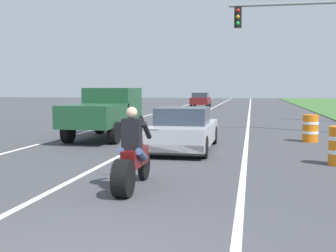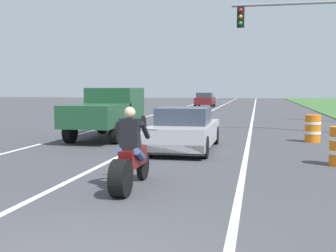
{
  "view_description": "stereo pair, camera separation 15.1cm",
  "coord_description": "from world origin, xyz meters",
  "px_view_note": "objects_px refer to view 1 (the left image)",
  "views": [
    {
      "loc": [
        1.96,
        -4.34,
        1.98
      ],
      "look_at": [
        -0.15,
        6.55,
        1.0
      ],
      "focal_mm": 46.14,
      "sensor_mm": 36.0,
      "label": 1
    },
    {
      "loc": [
        2.11,
        -4.31,
        1.98
      ],
      "look_at": [
        -0.15,
        6.55,
        1.0
      ],
      "focal_mm": 46.14,
      "sensor_mm": 36.0,
      "label": 2
    }
  ],
  "objects_px": {
    "motorcycle_with_rider": "(132,160)",
    "traffic_light_mast_near": "(311,40)",
    "pickup_truck_left_lane_dark_green": "(106,110)",
    "distant_car_far_ahead": "(201,100)",
    "construction_barrel_mid": "(310,128)",
    "sports_car_silver": "(184,130)"
  },
  "relations": [
    {
      "from": "distant_car_far_ahead",
      "to": "motorcycle_with_rider",
      "type": "bearing_deg",
      "value": -85.43
    },
    {
      "from": "sports_car_silver",
      "to": "construction_barrel_mid",
      "type": "bearing_deg",
      "value": 34.68
    },
    {
      "from": "sports_car_silver",
      "to": "construction_barrel_mid",
      "type": "distance_m",
      "value": 5.18
    },
    {
      "from": "motorcycle_with_rider",
      "to": "traffic_light_mast_near",
      "type": "distance_m",
      "value": 13.09
    },
    {
      "from": "pickup_truck_left_lane_dark_green",
      "to": "construction_barrel_mid",
      "type": "relative_size",
      "value": 4.8
    },
    {
      "from": "motorcycle_with_rider",
      "to": "traffic_light_mast_near",
      "type": "bearing_deg",
      "value": 67.93
    },
    {
      "from": "traffic_light_mast_near",
      "to": "construction_barrel_mid",
      "type": "distance_m",
      "value": 4.8
    },
    {
      "from": "pickup_truck_left_lane_dark_green",
      "to": "construction_barrel_mid",
      "type": "bearing_deg",
      "value": 2.57
    },
    {
      "from": "construction_barrel_mid",
      "to": "distant_car_far_ahead",
      "type": "relative_size",
      "value": 0.25
    },
    {
      "from": "sports_car_silver",
      "to": "construction_barrel_mid",
      "type": "relative_size",
      "value": 4.3
    },
    {
      "from": "motorcycle_with_rider",
      "to": "distant_car_far_ahead",
      "type": "distance_m",
      "value": 36.4
    },
    {
      "from": "pickup_truck_left_lane_dark_green",
      "to": "traffic_light_mast_near",
      "type": "height_order",
      "value": "traffic_light_mast_near"
    },
    {
      "from": "motorcycle_with_rider",
      "to": "distant_car_far_ahead",
      "type": "height_order",
      "value": "motorcycle_with_rider"
    },
    {
      "from": "traffic_light_mast_near",
      "to": "distant_car_far_ahead",
      "type": "height_order",
      "value": "traffic_light_mast_near"
    },
    {
      "from": "distant_car_far_ahead",
      "to": "traffic_light_mast_near",
      "type": "bearing_deg",
      "value": -72.72
    },
    {
      "from": "pickup_truck_left_lane_dark_green",
      "to": "construction_barrel_mid",
      "type": "xyz_separation_m",
      "value": [
        7.76,
        0.35,
        -0.6
      ]
    },
    {
      "from": "sports_car_silver",
      "to": "traffic_light_mast_near",
      "type": "relative_size",
      "value": 0.72
    },
    {
      "from": "traffic_light_mast_near",
      "to": "construction_barrel_mid",
      "type": "height_order",
      "value": "traffic_light_mast_near"
    },
    {
      "from": "pickup_truck_left_lane_dark_green",
      "to": "distant_car_far_ahead",
      "type": "height_order",
      "value": "pickup_truck_left_lane_dark_green"
    },
    {
      "from": "pickup_truck_left_lane_dark_green",
      "to": "sports_car_silver",
      "type": "bearing_deg",
      "value": -36.52
    },
    {
      "from": "motorcycle_with_rider",
      "to": "pickup_truck_left_lane_dark_green",
      "type": "bearing_deg",
      "value": 112.46
    },
    {
      "from": "motorcycle_with_rider",
      "to": "construction_barrel_mid",
      "type": "distance_m",
      "value": 9.55
    }
  ]
}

